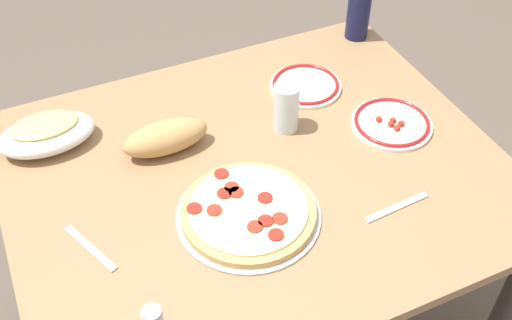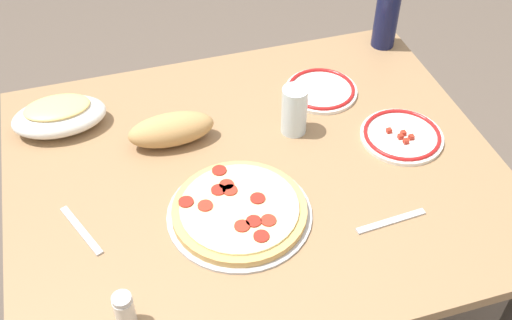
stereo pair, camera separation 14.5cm
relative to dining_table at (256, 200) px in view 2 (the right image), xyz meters
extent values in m
cube|color=#93704C|center=(0.00, 0.00, 0.10)|extent=(1.19, 0.98, 0.03)
cylinder|color=#33302D|center=(-0.53, 0.43, -0.25)|extent=(0.07, 0.07, 0.67)
cylinder|color=#33302D|center=(0.53, 0.43, -0.25)|extent=(0.07, 0.07, 0.67)
cylinder|color=#B7B7BC|center=(-0.08, -0.13, 0.11)|extent=(0.33, 0.33, 0.01)
cylinder|color=tan|center=(-0.08, -0.13, 0.13)|extent=(0.31, 0.31, 0.02)
cylinder|color=beige|center=(-0.08, -0.13, 0.14)|extent=(0.27, 0.27, 0.01)
cylinder|color=#B22D1E|center=(-0.09, -0.19, 0.14)|extent=(0.03, 0.03, 0.00)
cylinder|color=maroon|center=(-0.06, -0.18, 0.14)|extent=(0.03, 0.03, 0.00)
cylinder|color=#B22D1E|center=(-0.09, -0.06, 0.14)|extent=(0.03, 0.03, 0.00)
cylinder|color=maroon|center=(-0.11, -0.07, 0.14)|extent=(0.03, 0.03, 0.00)
cylinder|color=maroon|center=(-0.19, -0.09, 0.14)|extent=(0.03, 0.03, 0.00)
cylinder|color=#B22D1E|center=(-0.09, -0.08, 0.14)|extent=(0.03, 0.03, 0.00)
cylinder|color=#B22D1E|center=(-0.03, -0.19, 0.14)|extent=(0.03, 0.03, 0.00)
cylinder|color=maroon|center=(-0.09, -0.01, 0.14)|extent=(0.03, 0.03, 0.00)
cylinder|color=maroon|center=(-0.06, -0.23, 0.14)|extent=(0.03, 0.03, 0.00)
cylinder|color=maroon|center=(-0.03, -0.12, 0.14)|extent=(0.03, 0.03, 0.00)
cylinder|color=#B22D1E|center=(-0.15, -0.11, 0.14)|extent=(0.03, 0.03, 0.00)
ellipsoid|color=white|center=(-0.44, 0.30, 0.15)|extent=(0.24, 0.15, 0.07)
ellipsoid|color=#AD2819|center=(-0.44, 0.30, 0.16)|extent=(0.20, 0.12, 0.03)
ellipsoid|color=#EACC75|center=(-0.44, 0.30, 0.18)|extent=(0.17, 0.10, 0.02)
cylinder|color=#141942|center=(0.52, 0.41, 0.20)|extent=(0.07, 0.07, 0.18)
cylinder|color=silver|center=(0.13, 0.11, 0.18)|extent=(0.07, 0.07, 0.13)
cylinder|color=white|center=(0.39, 0.00, 0.12)|extent=(0.21, 0.21, 0.01)
torus|color=red|center=(0.39, 0.00, 0.12)|extent=(0.20, 0.20, 0.01)
cube|color=#AD2819|center=(0.38, -0.01, 0.13)|extent=(0.01, 0.01, 0.01)
cube|color=#AD2819|center=(0.40, -0.02, 0.13)|extent=(0.01, 0.01, 0.01)
cube|color=#AD2819|center=(0.39, 0.00, 0.13)|extent=(0.01, 0.01, 0.01)
cube|color=#AD2819|center=(0.36, 0.02, 0.13)|extent=(0.01, 0.01, 0.01)
cube|color=#AD2819|center=(0.38, -0.03, 0.13)|extent=(0.01, 0.01, 0.01)
cylinder|color=white|center=(0.26, 0.24, 0.12)|extent=(0.20, 0.20, 0.01)
torus|color=red|center=(0.26, 0.24, 0.12)|extent=(0.19, 0.19, 0.01)
ellipsoid|color=tan|center=(-0.17, 0.16, 0.15)|extent=(0.22, 0.09, 0.08)
cylinder|color=silver|center=(-0.36, -0.34, 0.15)|extent=(0.04, 0.04, 0.07)
cylinder|color=#B7B7BC|center=(-0.36, -0.34, 0.19)|extent=(0.04, 0.04, 0.01)
cube|color=#B7B7BC|center=(-0.43, -0.07, 0.11)|extent=(0.08, 0.16, 0.00)
cube|color=#B7B7BC|center=(0.24, -0.25, 0.11)|extent=(0.17, 0.03, 0.00)
camera|label=1|loc=(-0.45, -0.99, 1.19)|focal=44.25mm
camera|label=2|loc=(-0.31, -1.04, 1.19)|focal=44.25mm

